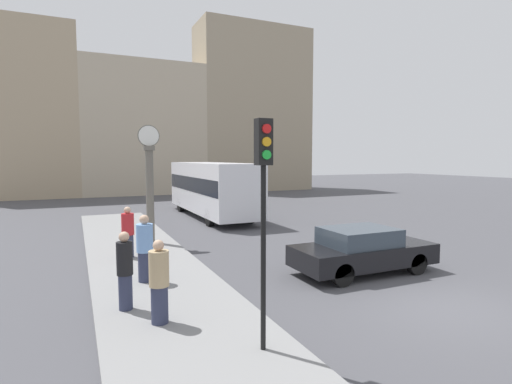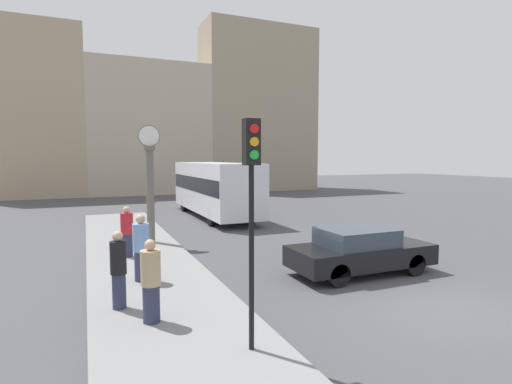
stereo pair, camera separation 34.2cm
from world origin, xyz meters
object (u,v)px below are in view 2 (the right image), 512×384
(bus_distant, at_px, (214,186))
(pedestrian_tan_coat, at_px, (151,282))
(sedan_car, at_px, (360,251))
(pedestrian_red_top, at_px, (127,232))
(traffic_light_near, at_px, (251,187))
(pedestrian_blue_stripe, at_px, (141,248))
(pedestrian_black_jacket, at_px, (119,270))
(street_clock, at_px, (150,185))

(bus_distant, distance_m, pedestrian_tan_coat, 15.24)
(sedan_car, distance_m, pedestrian_red_top, 7.46)
(pedestrian_tan_coat, height_order, pedestrian_red_top, pedestrian_red_top)
(traffic_light_near, distance_m, pedestrian_blue_stripe, 5.22)
(pedestrian_tan_coat, height_order, pedestrian_black_jacket, pedestrian_black_jacket)
(traffic_light_near, distance_m, pedestrian_tan_coat, 3.03)
(pedestrian_tan_coat, bearing_deg, pedestrian_black_jacket, 117.40)
(pedestrian_red_top, bearing_deg, bus_distant, 56.17)
(pedestrian_black_jacket, bearing_deg, pedestrian_red_top, 82.59)
(sedan_car, bearing_deg, traffic_light_near, -145.55)
(bus_distant, height_order, pedestrian_blue_stripe, bus_distant)
(sedan_car, xyz_separation_m, bus_distant, (-0.49, 12.65, 1.08))
(pedestrian_blue_stripe, bearing_deg, pedestrian_black_jacket, -110.97)
(street_clock, relative_size, pedestrian_tan_coat, 2.69)
(sedan_car, bearing_deg, pedestrian_black_jacket, -176.32)
(traffic_light_near, relative_size, pedestrian_red_top, 2.33)
(bus_distant, height_order, street_clock, street_clock)
(pedestrian_tan_coat, bearing_deg, traffic_light_near, -52.66)
(pedestrian_tan_coat, bearing_deg, sedan_car, 13.23)
(pedestrian_red_top, height_order, pedestrian_black_jacket, pedestrian_black_jacket)
(pedestrian_black_jacket, bearing_deg, pedestrian_blue_stripe, 69.03)
(street_clock, xyz_separation_m, pedestrian_blue_stripe, (-0.98, -4.89, -1.36))
(bus_distant, height_order, pedestrian_black_jacket, bus_distant)
(sedan_car, bearing_deg, bus_distant, 92.23)
(pedestrian_blue_stripe, distance_m, pedestrian_black_jacket, 1.97)
(street_clock, relative_size, pedestrian_black_jacket, 2.65)
(pedestrian_blue_stripe, bearing_deg, pedestrian_tan_coat, -93.50)
(pedestrian_tan_coat, relative_size, pedestrian_blue_stripe, 0.94)
(street_clock, height_order, pedestrian_red_top, street_clock)
(sedan_car, height_order, traffic_light_near, traffic_light_near)
(street_clock, height_order, pedestrian_blue_stripe, street_clock)
(bus_distant, xyz_separation_m, street_clock, (-4.55, -6.35, 0.60))
(bus_distant, bearing_deg, street_clock, -125.60)
(bus_distant, relative_size, pedestrian_tan_coat, 5.78)
(street_clock, bearing_deg, traffic_light_near, -88.55)
(pedestrian_red_top, distance_m, pedestrian_black_jacket, 4.74)
(pedestrian_blue_stripe, relative_size, pedestrian_black_jacket, 1.05)
(sedan_car, bearing_deg, street_clock, 128.66)
(bus_distant, height_order, traffic_light_near, traffic_light_near)
(pedestrian_red_top, bearing_deg, traffic_light_near, -80.10)
(traffic_light_near, xyz_separation_m, pedestrian_blue_stripe, (-1.22, 4.70, -1.91))
(traffic_light_near, bearing_deg, pedestrian_red_top, 99.90)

